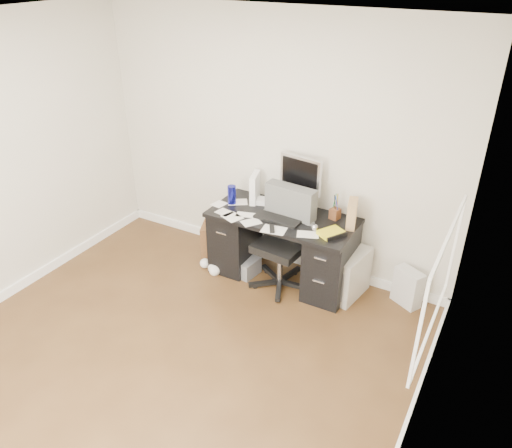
{
  "coord_description": "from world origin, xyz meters",
  "views": [
    {
      "loc": [
        2.24,
        -2.39,
        3.11
      ],
      "look_at": [
        0.24,
        1.2,
        0.86
      ],
      "focal_mm": 35.0,
      "sensor_mm": 36.0,
      "label": 1
    }
  ],
  "objects_px": {
    "desk": "(282,245)",
    "keyboard": "(277,219)",
    "office_chair": "(281,241)",
    "pc_tower": "(351,275)",
    "lcd_monitor": "(300,183)",
    "wicker_basket": "(221,238)"
  },
  "relations": [
    {
      "from": "desk",
      "to": "keyboard",
      "type": "distance_m",
      "value": 0.38
    },
    {
      "from": "desk",
      "to": "office_chair",
      "type": "relative_size",
      "value": 1.39
    },
    {
      "from": "pc_tower",
      "to": "lcd_monitor",
      "type": "bearing_deg",
      "value": 174.7
    },
    {
      "from": "keyboard",
      "to": "pc_tower",
      "type": "height_order",
      "value": "keyboard"
    },
    {
      "from": "keyboard",
      "to": "wicker_basket",
      "type": "xyz_separation_m",
      "value": [
        -0.82,
        0.21,
        -0.56
      ]
    },
    {
      "from": "keyboard",
      "to": "pc_tower",
      "type": "relative_size",
      "value": 0.96
    },
    {
      "from": "wicker_basket",
      "to": "lcd_monitor",
      "type": "bearing_deg",
      "value": 8.21
    },
    {
      "from": "lcd_monitor",
      "to": "wicker_basket",
      "type": "relative_size",
      "value": 1.46
    },
    {
      "from": "office_chair",
      "to": "keyboard",
      "type": "bearing_deg",
      "value": 162.36
    },
    {
      "from": "lcd_monitor",
      "to": "office_chair",
      "type": "height_order",
      "value": "lcd_monitor"
    },
    {
      "from": "office_chair",
      "to": "pc_tower",
      "type": "bearing_deg",
      "value": 19.9
    },
    {
      "from": "lcd_monitor",
      "to": "office_chair",
      "type": "distance_m",
      "value": 0.62
    },
    {
      "from": "pc_tower",
      "to": "wicker_basket",
      "type": "xyz_separation_m",
      "value": [
        -1.58,
        0.04,
        -0.04
      ]
    },
    {
      "from": "office_chair",
      "to": "lcd_monitor",
      "type": "bearing_deg",
      "value": 90.51
    },
    {
      "from": "keyboard",
      "to": "desk",
      "type": "bearing_deg",
      "value": 87.99
    },
    {
      "from": "keyboard",
      "to": "wicker_basket",
      "type": "distance_m",
      "value": 1.02
    },
    {
      "from": "lcd_monitor",
      "to": "office_chair",
      "type": "xyz_separation_m",
      "value": [
        -0.03,
        -0.36,
        -0.51
      ]
    },
    {
      "from": "desk",
      "to": "wicker_basket",
      "type": "height_order",
      "value": "desk"
    },
    {
      "from": "keyboard",
      "to": "pc_tower",
      "type": "xyz_separation_m",
      "value": [
        0.76,
        0.16,
        -0.52
      ]
    },
    {
      "from": "keyboard",
      "to": "pc_tower",
      "type": "distance_m",
      "value": 0.93
    },
    {
      "from": "wicker_basket",
      "to": "desk",
      "type": "bearing_deg",
      "value": -6.68
    },
    {
      "from": "desk",
      "to": "office_chair",
      "type": "bearing_deg",
      "value": -70.41
    }
  ]
}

